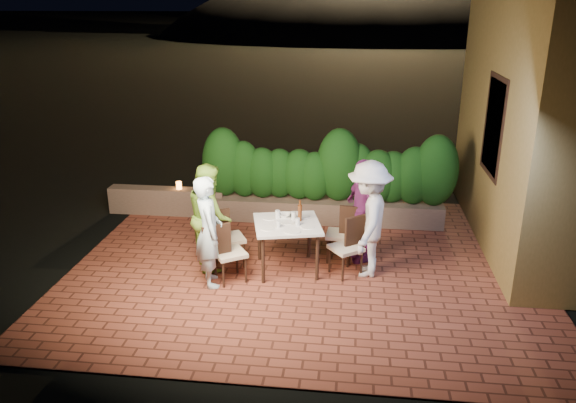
% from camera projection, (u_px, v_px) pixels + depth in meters
% --- Properties ---
extents(ground, '(400.00, 400.00, 0.00)m').
position_uv_depth(ground, '(303.00, 279.00, 8.23)').
color(ground, black).
rests_on(ground, ground).
extents(terrace_floor, '(7.00, 6.00, 0.15)m').
position_uv_depth(terrace_floor, '(306.00, 267.00, 8.71)').
color(terrace_floor, brown).
rests_on(terrace_floor, ground).
extents(building_wall, '(1.60, 5.00, 5.00)m').
position_uv_depth(building_wall, '(544.00, 90.00, 8.84)').
color(building_wall, olive).
rests_on(building_wall, ground).
extents(window_pane, '(0.08, 1.00, 1.40)m').
position_uv_depth(window_pane, '(496.00, 126.00, 8.63)').
color(window_pane, black).
rests_on(window_pane, building_wall).
extents(window_frame, '(0.06, 1.15, 1.55)m').
position_uv_depth(window_frame, '(495.00, 126.00, 8.63)').
color(window_frame, black).
rests_on(window_frame, building_wall).
extents(planter, '(4.20, 0.55, 0.40)m').
position_uv_depth(planter, '(326.00, 210.00, 10.28)').
color(planter, brown).
rests_on(planter, ground).
extents(hedge, '(4.00, 0.70, 1.10)m').
position_uv_depth(hedge, '(327.00, 171.00, 10.02)').
color(hedge, '#123B10').
rests_on(hedge, planter).
extents(parapet, '(2.20, 0.30, 0.50)m').
position_uv_depth(parapet, '(167.00, 201.00, 10.60)').
color(parapet, brown).
rests_on(parapet, ground).
extents(hill, '(52.00, 40.00, 22.00)m').
position_uv_depth(hill, '(368.00, 71.00, 65.39)').
color(hill, black).
rests_on(hill, ground).
extents(dining_table, '(1.14, 1.14, 0.75)m').
position_uv_depth(dining_table, '(287.00, 246.00, 8.35)').
color(dining_table, white).
rests_on(dining_table, ground).
extents(plate_nw, '(0.20, 0.20, 0.01)m').
position_uv_depth(plate_nw, '(267.00, 228.00, 8.01)').
color(plate_nw, white).
rests_on(plate_nw, dining_table).
extents(plate_sw, '(0.19, 0.19, 0.01)m').
position_uv_depth(plate_sw, '(269.00, 218.00, 8.39)').
color(plate_sw, white).
rests_on(plate_sw, dining_table).
extents(plate_ne, '(0.21, 0.21, 0.01)m').
position_uv_depth(plate_ne, '(307.00, 227.00, 8.07)').
color(plate_ne, white).
rests_on(plate_ne, dining_table).
extents(plate_se, '(0.22, 0.22, 0.01)m').
position_uv_depth(plate_se, '(303.00, 216.00, 8.47)').
color(plate_se, white).
rests_on(plate_se, dining_table).
extents(plate_centre, '(0.20, 0.20, 0.01)m').
position_uv_depth(plate_centre, '(288.00, 222.00, 8.23)').
color(plate_centre, white).
rests_on(plate_centre, dining_table).
extents(plate_front, '(0.23, 0.23, 0.01)m').
position_uv_depth(plate_front, '(293.00, 231.00, 7.91)').
color(plate_front, white).
rests_on(plate_front, dining_table).
extents(glass_nw, '(0.06, 0.06, 0.10)m').
position_uv_depth(glass_nw, '(278.00, 224.00, 8.04)').
color(glass_nw, silver).
rests_on(glass_nw, dining_table).
extents(glass_sw, '(0.07, 0.07, 0.12)m').
position_uv_depth(glass_sw, '(278.00, 214.00, 8.39)').
color(glass_sw, silver).
rests_on(glass_sw, dining_table).
extents(glass_ne, '(0.06, 0.06, 0.11)m').
position_uv_depth(glass_ne, '(298.00, 222.00, 8.11)').
color(glass_ne, silver).
rests_on(glass_ne, dining_table).
extents(glass_se, '(0.07, 0.07, 0.12)m').
position_uv_depth(glass_se, '(294.00, 215.00, 8.34)').
color(glass_se, silver).
rests_on(glass_se, dining_table).
extents(beer_bottle, '(0.06, 0.06, 0.32)m').
position_uv_depth(beer_bottle, '(300.00, 211.00, 8.25)').
color(beer_bottle, '#51250D').
rests_on(beer_bottle, dining_table).
extents(bowl, '(0.19, 0.19, 0.05)m').
position_uv_depth(bowl, '(284.00, 215.00, 8.46)').
color(bowl, white).
rests_on(bowl, dining_table).
extents(chair_left_front, '(0.57, 0.57, 0.89)m').
position_uv_depth(chair_left_front, '(230.00, 252.00, 8.00)').
color(chair_left_front, black).
rests_on(chair_left_front, ground).
extents(chair_left_back, '(0.57, 0.57, 0.92)m').
position_uv_depth(chair_left_back, '(229.00, 237.00, 8.46)').
color(chair_left_back, black).
rests_on(chair_left_back, ground).
extents(chair_right_front, '(0.57, 0.57, 0.88)m').
position_uv_depth(chair_right_front, '(346.00, 247.00, 8.18)').
color(chair_right_front, black).
rests_on(chair_right_front, ground).
extents(chair_right_back, '(0.44, 0.44, 0.90)m').
position_uv_depth(chair_right_back, '(340.00, 233.00, 8.64)').
color(chair_right_back, black).
rests_on(chair_right_back, ground).
extents(diner_blue, '(0.58, 0.69, 1.60)m').
position_uv_depth(diner_blue, '(209.00, 232.00, 7.79)').
color(diner_blue, silver).
rests_on(diner_blue, ground).
extents(diner_green, '(0.88, 0.96, 1.60)m').
position_uv_depth(diner_green, '(210.00, 216.00, 8.35)').
color(diner_green, '#82B93A').
rests_on(diner_green, ground).
extents(diner_white, '(0.78, 1.18, 1.72)m').
position_uv_depth(diner_white, '(369.00, 219.00, 8.06)').
color(diner_white, silver).
rests_on(diner_white, ground).
extents(diner_purple, '(0.76, 1.03, 1.62)m').
position_uv_depth(diner_purple, '(362.00, 210.00, 8.55)').
color(diner_purple, '#7F2A77').
rests_on(diner_purple, ground).
extents(parapet_lamp, '(0.10, 0.10, 0.14)m').
position_uv_depth(parapet_lamp, '(179.00, 185.00, 10.46)').
color(parapet_lamp, orange).
rests_on(parapet_lamp, parapet).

